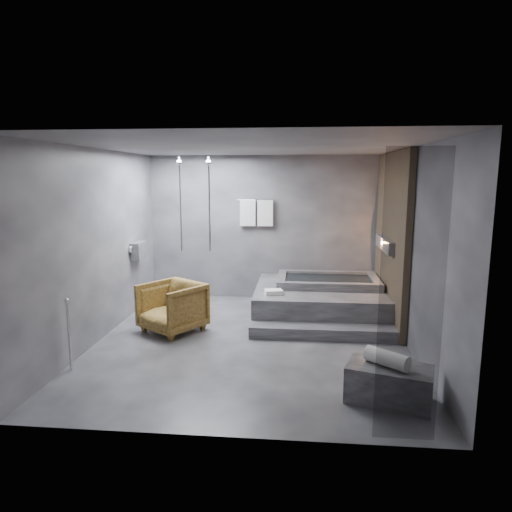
# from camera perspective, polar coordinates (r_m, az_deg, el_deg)

# --- Properties ---
(room) EXTENTS (5.00, 5.04, 2.82)m
(room) POSITION_cam_1_polar(r_m,az_deg,el_deg) (6.64, 2.99, 4.12)
(room) COLOR #313133
(room) RESTS_ON ground
(tub_deck) EXTENTS (2.20, 2.00, 0.50)m
(tub_deck) POSITION_cam_1_polar(r_m,az_deg,el_deg) (8.11, 7.91, -5.54)
(tub_deck) COLOR #363639
(tub_deck) RESTS_ON ground
(tub_step) EXTENTS (2.20, 0.36, 0.18)m
(tub_step) POSITION_cam_1_polar(r_m,az_deg,el_deg) (7.03, 8.28, -9.37)
(tub_step) COLOR #363639
(tub_step) RESTS_ON ground
(concrete_bench) EXTENTS (0.99, 0.73, 0.40)m
(concrete_bench) POSITION_cam_1_polar(r_m,az_deg,el_deg) (5.30, 16.30, -15.09)
(concrete_bench) COLOR #313133
(concrete_bench) RESTS_ON ground
(driftwood_chair) EXTENTS (1.16, 1.17, 0.77)m
(driftwood_chair) POSITION_cam_1_polar(r_m,az_deg,el_deg) (7.28, -10.44, -6.29)
(driftwood_chair) COLOR #4A3312
(driftwood_chair) RESTS_ON ground
(rolled_towel) EXTENTS (0.48, 0.44, 0.17)m
(rolled_towel) POSITION_cam_1_polar(r_m,az_deg,el_deg) (5.18, 16.04, -12.21)
(rolled_towel) COLOR white
(rolled_towel) RESTS_ON concrete_bench
(deck_towel) EXTENTS (0.32, 0.27, 0.07)m
(deck_towel) POSITION_cam_1_polar(r_m,az_deg,el_deg) (7.48, 2.21, -4.52)
(deck_towel) COLOR white
(deck_towel) RESTS_ON tub_deck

